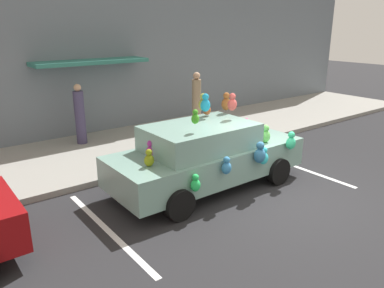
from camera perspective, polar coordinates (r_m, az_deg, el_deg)
ground_plane at (r=8.73m, az=13.26°, el=-7.68°), size 60.00×60.00×0.00m
sidewalk at (r=12.24m, az=-4.87°, el=0.54°), size 24.00×4.00×0.15m
storefront_building at (r=13.56m, az=-10.35°, el=15.41°), size 24.00×1.25×6.40m
parking_stripe_front at (r=10.58m, az=15.25°, el=-3.24°), size 0.12×3.60×0.01m
parking_stripe_rear at (r=7.39m, az=-12.70°, el=-12.57°), size 0.12×3.60×0.01m
plush_covered_car at (r=8.67m, az=2.19°, el=-1.61°), size 4.67×2.14×2.16m
teddy_bear_on_sidewalk at (r=11.55m, az=0.30°, el=1.81°), size 0.41×0.34×0.78m
pedestrian_walking_past at (r=11.94m, az=-16.62°, el=4.11°), size 0.31×0.31×1.83m
pedestrian_by_lamp at (r=13.38m, az=0.69°, el=6.52°), size 0.32×0.32×1.94m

